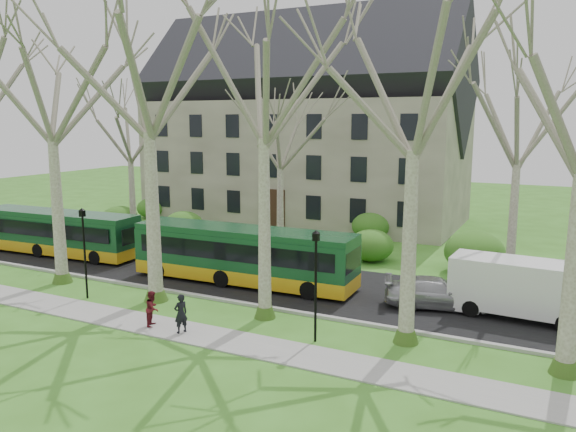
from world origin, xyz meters
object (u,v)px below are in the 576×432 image
object	(u,v)px
van_a	(521,289)
pedestrian_b	(153,308)
pedestrian_a	(181,313)
bus_follow	(243,255)
sedan	(437,293)
bus_lead	(58,232)

from	to	relation	value
van_a	pedestrian_b	distance (m)	15.65
pedestrian_a	pedestrian_b	size ratio (longest dim) A/B	1.08
bus_follow	sedan	distance (m)	9.94
bus_follow	pedestrian_a	world-z (taller)	bus_follow
bus_follow	sedan	bearing A→B (deg)	1.44
pedestrian_a	sedan	bearing A→B (deg)	156.31
bus_lead	pedestrian_a	size ratio (longest dim) A/B	7.11
bus_follow	van_a	world-z (taller)	bus_follow
bus_follow	sedan	size ratio (longest dim) A/B	2.58
bus_lead	van_a	xyz separation A→B (m)	(27.14, 0.59, -0.16)
bus_lead	bus_follow	bearing A→B (deg)	-3.65
bus_follow	van_a	xyz separation A→B (m)	(13.39, 0.81, -0.25)
sedan	bus_lead	bearing A→B (deg)	75.26
bus_lead	pedestrian_a	world-z (taller)	bus_lead
bus_follow	van_a	bearing A→B (deg)	1.72
van_a	sedan	bearing A→B (deg)	-172.63
bus_lead	bus_follow	distance (m)	13.76
sedan	van_a	world-z (taller)	van_a
sedan	pedestrian_a	distance (m)	11.47
bus_follow	pedestrian_b	distance (m)	7.05
bus_lead	pedestrian_b	world-z (taller)	bus_lead
bus_follow	pedestrian_a	size ratio (longest dim) A/B	7.55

